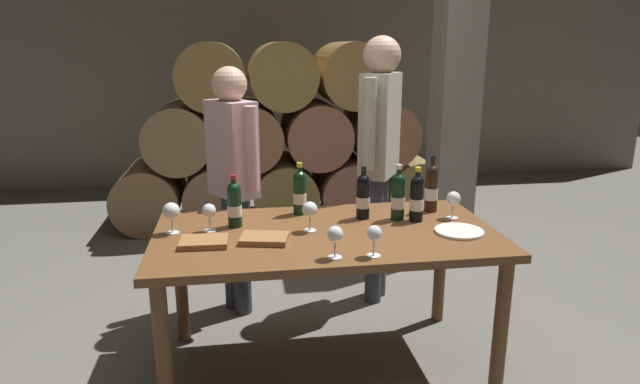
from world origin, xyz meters
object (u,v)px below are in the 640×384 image
wine_glass_3 (453,199)px  wine_glass_0 (209,212)px  wine_bottle_1 (363,196)px  wine_glass_1 (171,212)px  leather_ledger (204,242)px  sommelier_presenting (379,146)px  taster_seated_left (233,171)px  wine_bottle_0 (300,192)px  wine_glass_5 (310,210)px  wine_bottle_4 (398,196)px  wine_bottle_2 (417,198)px  wine_bottle_5 (432,187)px  wine_bottle_3 (234,204)px  tasting_notebook (264,239)px  dining_table (326,248)px  serving_plate (459,231)px  wine_glass_4 (335,235)px  wine_glass_2 (374,235)px

wine_glass_3 → wine_glass_0: bearing=-179.2°
wine_bottle_1 → wine_glass_1: 0.99m
leather_ledger → wine_glass_0: bearing=86.7°
leather_ledger → sommelier_presenting: 1.38m
taster_seated_left → wine_bottle_0: bearing=-48.9°
wine_bottle_1 → wine_glass_5: size_ratio=1.87×
taster_seated_left → wine_glass_3: bearing=-28.0°
wine_bottle_4 → wine_glass_5: 0.50m
leather_ledger → taster_seated_left: taster_seated_left is taller
wine_bottle_4 → wine_glass_1: bearing=-177.7°
wine_glass_5 → wine_bottle_2: bearing=7.6°
wine_bottle_5 → taster_seated_left: 1.18m
wine_bottle_2 → wine_bottle_4: wine_bottle_4 is taller
wine_bottle_0 → wine_bottle_2: bearing=-19.8°
wine_bottle_3 → wine_bottle_4: wine_bottle_4 is taller
wine_glass_0 → tasting_notebook: 0.33m
dining_table → sommelier_presenting: size_ratio=0.99×
wine_glass_1 → leather_ledger: wine_glass_1 is taller
wine_bottle_3 → wine_glass_0: (-0.12, -0.06, -0.02)m
sommelier_presenting → wine_bottle_1: bearing=-112.3°
serving_plate → wine_glass_4: bearing=-161.0°
wine_bottle_5 → wine_glass_2: 0.78m
wine_bottle_1 → wine_bottle_2: (0.27, -0.09, 0.00)m
wine_bottle_0 → wine_glass_3: bearing=-14.3°
wine_glass_5 → tasting_notebook: (-0.23, -0.11, -0.09)m
taster_seated_left → wine_glass_2: bearing=-60.6°
tasting_notebook → wine_bottle_0: bearing=74.2°
wine_bottle_0 → taster_seated_left: bearing=131.1°
tasting_notebook → wine_bottle_3: bearing=131.7°
wine_glass_5 → serving_plate: 0.75m
wine_bottle_3 → wine_glass_3: wine_bottle_3 is taller
wine_bottle_5 → serving_plate: 0.39m
tasting_notebook → wine_glass_4: bearing=-28.5°
wine_glass_5 → wine_bottle_1: bearing=27.9°
tasting_notebook → leather_ledger: (-0.28, -0.00, 0.00)m
wine_glass_4 → tasting_notebook: 0.40m
wine_bottle_4 → taster_seated_left: 1.04m
wine_bottle_5 → wine_glass_4: bearing=-137.4°
wine_glass_5 → sommelier_presenting: sommelier_presenting is taller
wine_glass_0 → wine_glass_2: 0.85m
wine_bottle_2 → wine_glass_0: size_ratio=2.02×
tasting_notebook → sommelier_presenting: 1.18m
wine_glass_1 → wine_glass_2: 1.01m
wine_bottle_1 → wine_glass_2: bearing=-98.1°
wine_glass_0 → wine_glass_4: wine_glass_4 is taller
sommelier_presenting → wine_bottle_0: bearing=-141.7°
wine_bottle_5 → leather_ledger: wine_bottle_5 is taller
wine_glass_3 → serving_plate: size_ratio=0.62×
wine_glass_4 → wine_glass_3: bearing=32.1°
wine_bottle_5 → wine_glass_5: 0.75m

